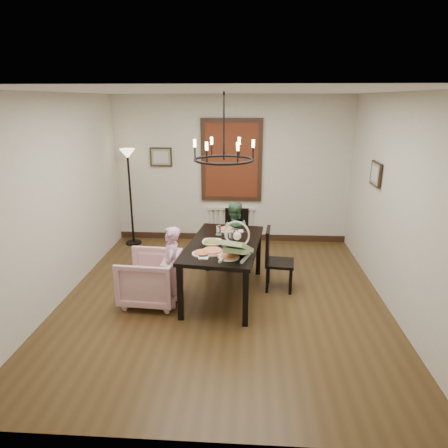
# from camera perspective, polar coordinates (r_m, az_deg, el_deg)

# --- Properties ---
(room_shell) EXTENTS (4.51, 5.00, 2.81)m
(room_shell) POSITION_cam_1_polar(r_m,az_deg,el_deg) (5.62, 0.10, 3.96)
(room_shell) COLOR #493319
(room_shell) RESTS_ON ground
(dining_table) EXTENTS (1.14, 1.79, 0.79)m
(dining_table) POSITION_cam_1_polar(r_m,az_deg,el_deg) (5.60, -0.02, -3.51)
(dining_table) COLOR black
(dining_table) RESTS_ON room_shell
(chair_far) EXTENTS (0.41, 0.41, 0.92)m
(chair_far) POSITION_cam_1_polar(r_m,az_deg,el_deg) (6.81, 1.76, -1.85)
(chair_far) COLOR black
(chair_far) RESTS_ON room_shell
(chair_right) EXTENTS (0.45, 0.45, 0.93)m
(chair_right) POSITION_cam_1_polar(r_m,az_deg,el_deg) (5.92, 7.99, -5.02)
(chair_right) COLOR black
(chair_right) RESTS_ON room_shell
(armchair) EXTENTS (0.83, 0.81, 0.70)m
(armchair) POSITION_cam_1_polar(r_m,az_deg,el_deg) (5.63, -10.51, -7.62)
(armchair) COLOR beige
(armchair) RESTS_ON room_shell
(elderly_woman) EXTENTS (0.26, 0.37, 0.93)m
(elderly_woman) POSITION_cam_1_polar(r_m,az_deg,el_deg) (5.45, -7.48, -7.05)
(elderly_woman) COLOR #E19FBF
(elderly_woman) RESTS_ON room_shell
(seated_man) EXTENTS (0.47, 0.37, 0.95)m
(seated_man) POSITION_cam_1_polar(r_m,az_deg,el_deg) (6.54, 1.30, -2.54)
(seated_man) COLOR #42704A
(seated_man) RESTS_ON room_shell
(baby_bouncer) EXTENTS (0.50, 0.58, 0.32)m
(baby_bouncer) POSITION_cam_1_polar(r_m,az_deg,el_deg) (5.02, 1.83, -3.04)
(baby_bouncer) COLOR #ABCB8C
(baby_bouncer) RESTS_ON dining_table
(salad_bowl) EXTENTS (0.33, 0.33, 0.08)m
(salad_bowl) POSITION_cam_1_polar(r_m,az_deg,el_deg) (5.45, -1.72, -2.71)
(salad_bowl) COLOR white
(salad_bowl) RESTS_ON dining_table
(pizza_platter) EXTENTS (0.29, 0.29, 0.04)m
(pizza_platter) POSITION_cam_1_polar(r_m,az_deg,el_deg) (5.21, -1.71, -3.91)
(pizza_platter) COLOR tan
(pizza_platter) RESTS_ON dining_table
(drinking_glass) EXTENTS (0.07, 0.07, 0.15)m
(drinking_glass) POSITION_cam_1_polar(r_m,az_deg,el_deg) (5.71, 1.70, -1.42)
(drinking_glass) COLOR silver
(drinking_glass) RESTS_ON dining_table
(window_blinds) EXTENTS (1.00, 0.03, 1.40)m
(window_blinds) POSITION_cam_1_polar(r_m,az_deg,el_deg) (7.64, 1.08, 9.08)
(window_blinds) COLOR #522310
(window_blinds) RESTS_ON room_shell
(radiator) EXTENTS (0.92, 0.12, 0.62)m
(radiator) POSITION_cam_1_polar(r_m,az_deg,el_deg) (7.93, 1.03, 0.13)
(radiator) COLOR silver
(radiator) RESTS_ON room_shell
(picture_back) EXTENTS (0.42, 0.03, 0.36)m
(picture_back) POSITION_cam_1_polar(r_m,az_deg,el_deg) (7.82, -8.99, 9.43)
(picture_back) COLOR black
(picture_back) RESTS_ON room_shell
(picture_right) EXTENTS (0.03, 0.42, 0.36)m
(picture_right) POSITION_cam_1_polar(r_m,az_deg,el_deg) (6.36, 20.84, 6.72)
(picture_right) COLOR black
(picture_right) RESTS_ON room_shell
(floor_lamp) EXTENTS (0.30, 0.30, 1.80)m
(floor_lamp) POSITION_cam_1_polar(r_m,az_deg,el_deg) (7.79, -13.19, 3.54)
(floor_lamp) COLOR black
(floor_lamp) RESTS_ON room_shell
(chandelier) EXTENTS (0.80, 0.80, 0.04)m
(chandelier) POSITION_cam_1_polar(r_m,az_deg,el_deg) (5.29, -0.02, 9.18)
(chandelier) COLOR black
(chandelier) RESTS_ON room_shell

